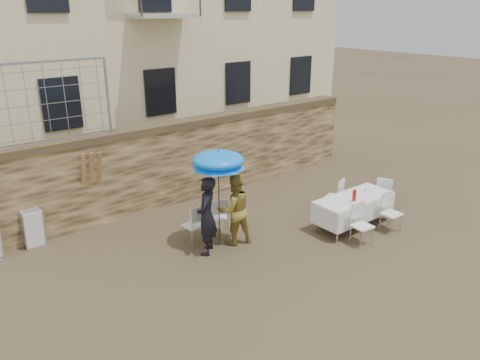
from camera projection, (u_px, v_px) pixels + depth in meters
ground at (292, 281)px, 9.27m from camera, size 80.00×80.00×0.00m
stone_wall at (164, 165)px, 12.59m from camera, size 13.00×0.50×2.20m
chain_link_fence at (38, 105)px, 10.16m from camera, size 3.20×0.06×1.80m
man_suit at (207, 216)px, 10.05m from camera, size 0.75×0.75×1.76m
woman_dress at (234, 209)px, 10.50m from camera, size 0.93×0.80×1.65m
umbrella at (218, 163)px, 9.97m from camera, size 1.16×1.16×2.09m
couple_chair_left at (194, 224)px, 10.60m from camera, size 0.52×0.52×0.96m
couple_chair_right at (219, 216)px, 11.00m from camera, size 0.64×0.64×0.96m
banquet_table at (354, 198)px, 11.36m from camera, size 2.10×0.85×0.78m
soda_bottle at (354, 196)px, 11.07m from camera, size 0.09×0.09×0.26m
table_chair_front_left at (362, 225)px, 10.54m from camera, size 0.52×0.52×0.96m
table_chair_front_right at (392, 213)px, 11.18m from camera, size 0.50×0.50×0.96m
table_chair_back at (334, 196)px, 12.15m from camera, size 0.61×0.61×0.96m
table_chair_side at (385, 194)px, 12.32m from camera, size 0.64×0.64×0.96m
chair_stack_right at (32, 226)px, 10.53m from camera, size 0.46×0.40×0.92m
wood_planks at (96, 187)px, 11.32m from camera, size 0.70×0.20×2.00m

